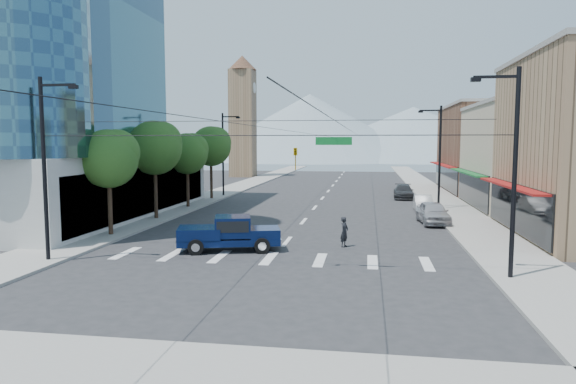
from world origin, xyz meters
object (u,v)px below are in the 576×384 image
at_px(parked_car_mid, 423,203).
at_px(pickup_truck, 229,233).
at_px(parked_car_near, 433,213).
at_px(pedestrian, 344,232).
at_px(parked_car_far, 403,192).

bearing_deg(parked_car_mid, pickup_truck, -122.96).
bearing_deg(pickup_truck, parked_car_near, 27.82).
distance_m(pickup_truck, pedestrian, 6.49).
height_order(pickup_truck, parked_car_mid, pickup_truck).
xyz_separation_m(parked_car_near, parked_car_mid, (0.00, 6.83, -0.13)).
bearing_deg(parked_car_far, parked_car_mid, -82.33).
height_order(pickup_truck, parked_car_far, pickup_truck).
height_order(parked_car_near, parked_car_mid, parked_car_near).
height_order(parked_car_mid, parked_car_far, parked_car_far).
xyz_separation_m(pedestrian, parked_car_far, (4.97, 25.98, -0.15)).
bearing_deg(pickup_truck, parked_car_far, 53.36).
distance_m(parked_car_mid, parked_car_far, 9.96).
height_order(pedestrian, parked_car_near, pedestrian).
relative_size(pedestrian, parked_car_near, 0.36).
distance_m(pickup_truck, parked_car_far, 30.09).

